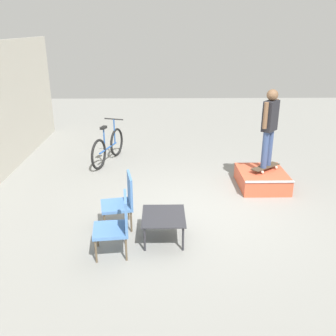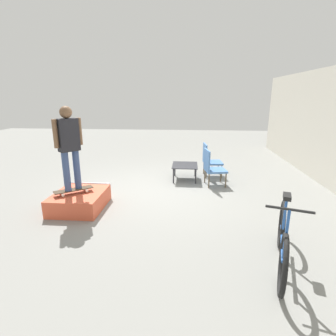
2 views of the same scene
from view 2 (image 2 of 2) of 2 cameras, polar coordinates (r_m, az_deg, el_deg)
The scene contains 8 objects.
ground_plane at distance 6.56m, azimuth -3.53°, elevation -4.89°, with size 24.00×24.00×0.00m, color gray.
skate_ramp_box at distance 5.81m, azimuth -18.64°, elevation -6.64°, with size 1.18×0.99×0.37m.
skateboard_on_ramp at distance 5.69m, azimuth -19.85°, elevation -4.48°, with size 0.62×0.73×0.07m.
person_skater at distance 5.45m, azimuth -20.79°, elevation 5.29°, with size 0.46×0.40×1.65m.
coffee_table at distance 7.29m, azimuth 3.70°, elevation 0.33°, with size 0.79×0.69×0.43m.
patio_chair_left at distance 7.67m, azimuth 9.02°, elevation 1.97°, with size 0.57×0.57×0.96m.
patio_chair_right at distance 6.87m, azimuth 9.52°, elevation 0.37°, with size 0.61×0.61×0.96m.
bicycle at distance 3.98m, azimuth 23.66°, elevation -14.22°, with size 1.76×0.68×1.05m.
Camera 2 is at (6.09, 0.89, 2.28)m, focal length 28.00 mm.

